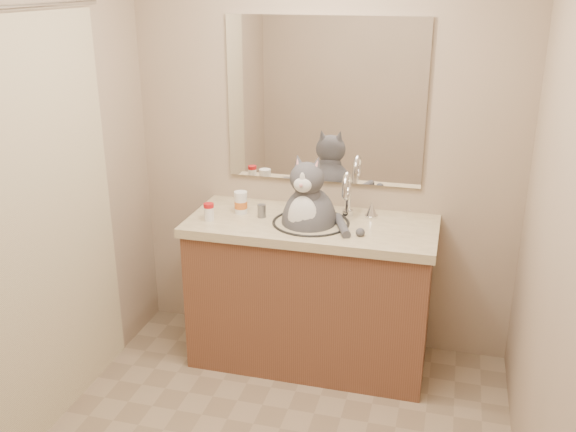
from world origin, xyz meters
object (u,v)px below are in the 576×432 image
Objects in this scene: pill_bottle_orange at (241,203)px; cat at (309,218)px; grey_canister at (262,211)px; pill_bottle_redcap at (209,212)px.

cat is at bearing -7.42° from pill_bottle_orange.
grey_canister is (-0.27, 0.02, 0.01)m from cat.
grey_canister is at bearing -14.19° from pill_bottle_orange.
pill_bottle_redcap is 0.20m from pill_bottle_orange.
pill_bottle_redcap is 1.32× the size of grey_canister.
cat is at bearing -4.04° from grey_canister.
pill_bottle_orange reaches higher than grey_canister.
pill_bottle_redcap is at bearing -155.71° from grey_canister.
cat reaches higher than pill_bottle_redcap.
pill_bottle_orange is 1.72× the size of grey_canister.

